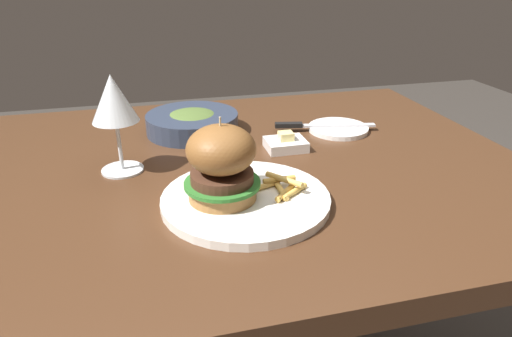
% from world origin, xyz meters
% --- Properties ---
extents(dining_table, '(1.13, 0.83, 0.74)m').
position_xyz_m(dining_table, '(0.00, 0.00, 0.64)').
color(dining_table, '#472B19').
rests_on(dining_table, ground).
extents(main_plate, '(0.26, 0.26, 0.01)m').
position_xyz_m(main_plate, '(0.00, -0.15, 0.75)').
color(main_plate, white).
rests_on(main_plate, dining_table).
extents(burger_sandwich, '(0.12, 0.12, 0.13)m').
position_xyz_m(burger_sandwich, '(-0.04, -0.15, 0.81)').
color(burger_sandwich, '#9E6B38').
rests_on(burger_sandwich, main_plate).
extents(fries_pile, '(0.10, 0.08, 0.02)m').
position_xyz_m(fries_pile, '(0.06, -0.15, 0.76)').
color(fries_pile, '#EABC5B').
rests_on(fries_pile, main_plate).
extents(wine_glass, '(0.08, 0.08, 0.18)m').
position_xyz_m(wine_glass, '(-0.19, 0.02, 0.87)').
color(wine_glass, silver).
rests_on(wine_glass, dining_table).
extents(bread_plate, '(0.13, 0.13, 0.01)m').
position_xyz_m(bread_plate, '(0.27, 0.12, 0.74)').
color(bread_plate, white).
rests_on(bread_plate, dining_table).
extents(table_knife, '(0.22, 0.06, 0.01)m').
position_xyz_m(table_knife, '(0.22, 0.13, 0.75)').
color(table_knife, silver).
rests_on(table_knife, bread_plate).
extents(butter_dish, '(0.08, 0.07, 0.04)m').
position_xyz_m(butter_dish, '(0.13, 0.04, 0.75)').
color(butter_dish, white).
rests_on(butter_dish, dining_table).
extents(soup_bowl, '(0.20, 0.20, 0.05)m').
position_xyz_m(soup_bowl, '(-0.04, 0.19, 0.76)').
color(soup_bowl, '#2D384C').
rests_on(soup_bowl, dining_table).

